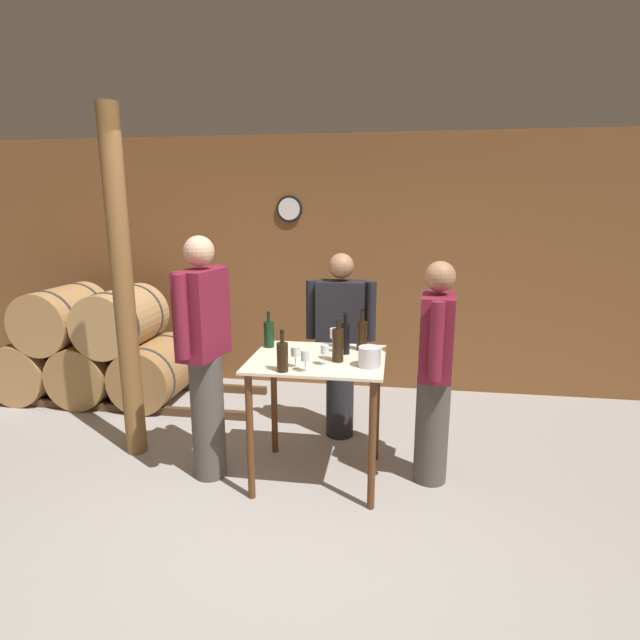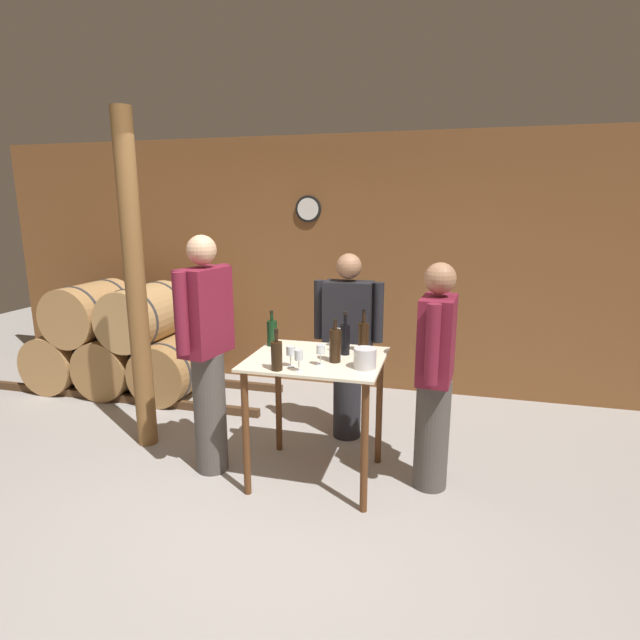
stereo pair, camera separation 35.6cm
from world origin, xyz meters
TOP-DOWN VIEW (x-y plane):
  - ground_plane at (0.00, 0.00)m, footprint 14.00×14.00m
  - back_wall at (-0.00, 2.53)m, footprint 8.40×0.08m
  - barrel_rack at (-2.32, 1.75)m, footprint 3.46×0.84m
  - tasting_table at (0.22, 0.52)m, footprint 0.94×0.79m
  - wooden_post at (-1.32, 0.68)m, footprint 0.16×0.16m
  - wine_bottle_far_left at (-0.19, 0.73)m, footprint 0.08×0.08m
  - wine_bottle_left at (0.04, 0.19)m, footprint 0.07×0.07m
  - wine_bottle_center at (0.37, 0.45)m, footprint 0.08×0.08m
  - wine_bottle_right at (0.40, 0.64)m, footprint 0.07×0.07m
  - wine_bottle_far_right at (0.51, 0.75)m, footprint 0.08×0.08m
  - wine_glass_near_left at (0.11, 0.28)m, footprint 0.06×0.06m
  - wine_glass_near_center at (0.19, 0.19)m, footprint 0.06×0.06m
  - wine_glass_near_right at (0.29, 0.35)m, footprint 0.06×0.06m
  - wine_glass_far_side at (0.30, 0.83)m, footprint 0.07×0.07m
  - ice_bucket at (0.59, 0.37)m, footprint 0.15×0.15m
  - person_host at (1.04, 0.61)m, footprint 0.25×0.59m
  - person_visitor_with_scarf at (-0.59, 0.42)m, footprint 0.29×0.58m
  - person_visitor_bearded at (0.30, 1.25)m, footprint 0.59×0.24m

SIDE VIEW (x-z plane):
  - ground_plane at x=0.00m, z-range 0.00..0.00m
  - barrel_rack at x=-2.32m, z-range -0.07..1.11m
  - tasting_table at x=0.22m, z-range 0.28..1.21m
  - person_visitor_bearded at x=0.30m, z-range 0.04..1.64m
  - person_host at x=1.04m, z-range 0.04..1.66m
  - person_visitor_with_scarf at x=-0.59m, z-range 0.06..1.84m
  - ice_bucket at x=0.59m, z-range 0.93..1.07m
  - wine_glass_far_side at x=0.30m, z-range 0.96..1.10m
  - wine_glass_near_left at x=0.11m, z-range 0.96..1.10m
  - wine_glass_near_right at x=0.29m, z-range 0.96..1.11m
  - wine_bottle_left at x=0.04m, z-range 0.90..1.17m
  - wine_glass_near_center at x=0.19m, z-range 0.96..1.11m
  - wine_bottle_far_left at x=-0.19m, z-range 0.90..1.17m
  - wine_bottle_far_right at x=0.51m, z-range 0.89..1.20m
  - wine_bottle_right at x=0.40m, z-range 0.89..1.21m
  - wine_bottle_center at x=0.37m, z-range 0.90..1.20m
  - wooden_post at x=-1.32m, z-range 0.00..2.70m
  - back_wall at x=0.00m, z-range 0.00..2.70m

